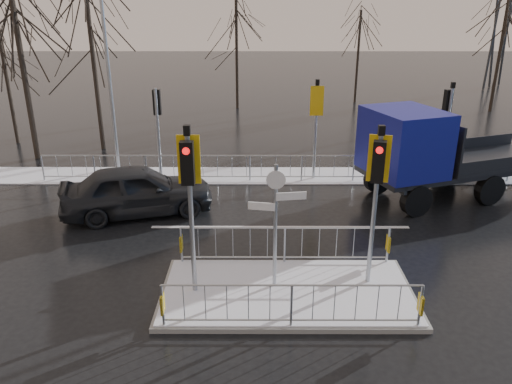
{
  "coord_description": "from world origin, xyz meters",
  "views": [
    {
      "loc": [
        -0.72,
        -10.24,
        6.61
      ],
      "look_at": [
        -0.75,
        2.18,
        1.8
      ],
      "focal_mm": 35.0,
      "sensor_mm": 36.0,
      "label": 1
    }
  ],
  "objects_px": {
    "car_far_lane": "(137,190)",
    "traffic_island": "(287,280)",
    "flatbed_truck": "(427,152)",
    "street_lamp_left": "(109,58)"
  },
  "relations": [
    {
      "from": "car_far_lane",
      "to": "flatbed_truck",
      "type": "bearing_deg",
      "value": -98.47
    },
    {
      "from": "traffic_island",
      "to": "car_far_lane",
      "type": "relative_size",
      "value": 1.24
    },
    {
      "from": "traffic_island",
      "to": "car_far_lane",
      "type": "height_order",
      "value": "traffic_island"
    },
    {
      "from": "car_far_lane",
      "to": "traffic_island",
      "type": "bearing_deg",
      "value": -152.4
    },
    {
      "from": "traffic_island",
      "to": "car_far_lane",
      "type": "xyz_separation_m",
      "value": [
        -4.61,
        4.86,
        0.43
      ]
    },
    {
      "from": "street_lamp_left",
      "to": "flatbed_truck",
      "type": "bearing_deg",
      "value": -16.28
    },
    {
      "from": "car_far_lane",
      "to": "flatbed_truck",
      "type": "height_order",
      "value": "flatbed_truck"
    },
    {
      "from": "traffic_island",
      "to": "flatbed_truck",
      "type": "xyz_separation_m",
      "value": [
        5.11,
        6.12,
        1.34
      ]
    },
    {
      "from": "traffic_island",
      "to": "street_lamp_left",
      "type": "bearing_deg",
      "value": 124.07
    },
    {
      "from": "car_far_lane",
      "to": "flatbed_truck",
      "type": "distance_m",
      "value": 9.84
    }
  ]
}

